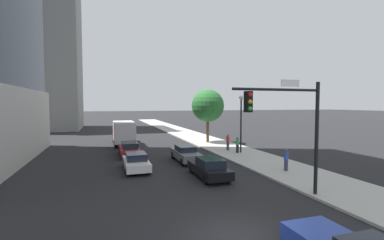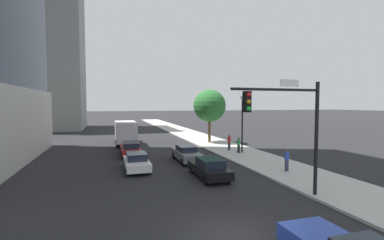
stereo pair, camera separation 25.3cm
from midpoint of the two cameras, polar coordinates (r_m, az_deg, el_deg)
ground_plane at (r=11.54m, az=8.67°, el=-23.00°), size 400.00×400.00×0.00m
sidewalk at (r=32.45m, az=6.35°, el=-5.63°), size 5.18×120.00×0.15m
construction_building at (r=64.91m, az=-29.25°, el=15.15°), size 16.05×15.62×43.31m
traffic_light_pole at (r=15.27m, az=19.01°, el=0.55°), size 5.20×0.48×6.23m
street_lamp at (r=28.55m, az=9.85°, el=0.98°), size 0.44×0.44×5.84m
street_tree at (r=35.78m, az=3.08°, el=2.96°), size 4.21×4.21×6.86m
car_white at (r=21.93m, az=-11.81°, el=-8.45°), size 1.77×4.32×1.35m
car_black at (r=19.42m, az=3.22°, el=-9.87°), size 1.78×4.46×1.40m
car_gray at (r=24.80m, az=-1.63°, el=-6.94°), size 1.73×4.77×1.38m
car_red at (r=27.96m, az=-13.14°, el=-5.81°), size 1.75×4.74×1.43m
box_truck at (r=35.58m, az=-14.19°, el=-2.35°), size 2.41×7.47×2.96m
pedestrian_green_shirt at (r=28.61m, az=9.12°, el=-5.07°), size 0.34×0.34×1.60m
pedestrian_blue_shirt at (r=21.85m, az=18.56°, el=-7.76°), size 0.34×0.34×1.63m
pedestrian_red_shirt at (r=30.10m, az=7.18°, el=-4.51°), size 0.34×0.34×1.71m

